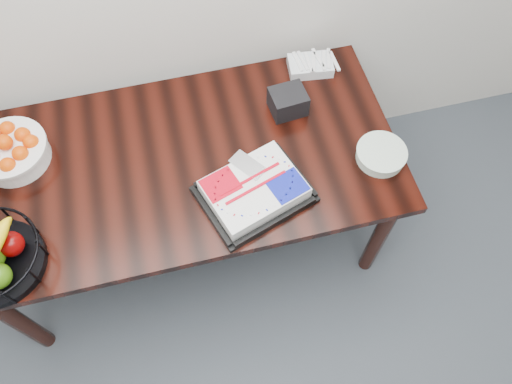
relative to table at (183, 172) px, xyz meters
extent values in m
cube|color=black|center=(0.00, 0.00, 0.07)|extent=(1.80, 0.90, 0.04)
cylinder|color=black|center=(-0.82, -0.37, -0.31)|extent=(0.07, 0.07, 0.71)
cylinder|color=black|center=(-0.82, 0.37, -0.31)|extent=(0.07, 0.07, 0.71)
cylinder|color=black|center=(0.82, -0.37, -0.31)|extent=(0.07, 0.07, 0.71)
cylinder|color=black|center=(0.82, 0.37, -0.31)|extent=(0.07, 0.07, 0.71)
cube|color=black|center=(0.26, -0.23, 0.10)|extent=(0.49, 0.43, 0.02)
cube|color=white|center=(0.26, -0.23, 0.14)|extent=(0.42, 0.37, 0.06)
cube|color=red|center=(0.15, -0.16, 0.17)|extent=(0.16, 0.15, 0.00)
cube|color=#0D1899|center=(0.36, -0.30, 0.17)|extent=(0.16, 0.15, 0.00)
cube|color=silver|center=(0.28, -0.14, 0.17)|extent=(0.14, 0.16, 0.00)
cylinder|color=white|center=(-0.65, 0.17, 0.13)|extent=(0.28, 0.28, 0.09)
cylinder|color=white|center=(-0.65, 0.17, 0.17)|extent=(0.30, 0.30, 0.01)
cylinder|color=white|center=(0.80, -0.18, 0.11)|extent=(0.20, 0.20, 0.05)
cylinder|color=white|center=(0.80, -0.18, 0.13)|extent=(0.21, 0.21, 0.01)
cube|color=silver|center=(0.66, 0.35, 0.11)|extent=(0.21, 0.15, 0.05)
cube|color=black|center=(0.50, 0.15, 0.14)|extent=(0.16, 0.14, 0.11)
camera|label=1|loc=(0.03, -1.15, 1.82)|focal=35.00mm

